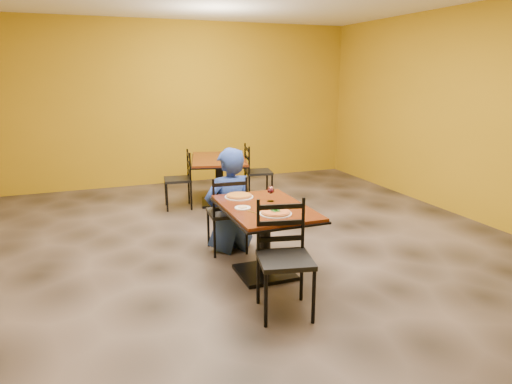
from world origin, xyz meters
name	(u,v)px	position (x,y,z in m)	size (l,w,h in m)	color
floor	(249,257)	(0.00, 0.00, 0.00)	(7.00, 8.00, 0.01)	black
wall_back	(176,104)	(0.00, 4.00, 1.50)	(7.00, 0.01, 3.00)	#AC8213
wall_right	(494,116)	(3.50, 0.00, 1.50)	(0.01, 8.00, 3.00)	#AC8213
table_main	(265,224)	(0.00, -0.50, 0.56)	(0.83, 1.23, 0.75)	#551A0D
table_second	(219,170)	(0.32, 2.26, 0.56)	(1.15, 1.45, 0.75)	#551A0D
chair_main_near	(285,260)	(-0.13, -1.30, 0.50)	(0.45, 0.45, 0.99)	black
chair_main_far	(227,213)	(-0.17, 0.29, 0.46)	(0.42, 0.42, 0.93)	black
chair_second_left	(178,180)	(-0.36, 2.26, 0.45)	(0.41, 0.41, 0.90)	black
chair_second_right	(258,172)	(0.99, 2.26, 0.47)	(0.42, 0.42, 0.93)	black
diner	(229,199)	(-0.12, 0.32, 0.62)	(0.61, 0.40, 1.23)	navy
plate_main	(276,214)	(-0.01, -0.79, 0.76)	(0.31, 0.31, 0.01)	white
pizza_main	(276,212)	(-0.01, -0.79, 0.77)	(0.28, 0.28, 0.02)	maroon
plate_far	(239,197)	(-0.14, -0.09, 0.76)	(0.31, 0.31, 0.01)	white
pizza_far	(239,195)	(-0.14, -0.09, 0.77)	(0.28, 0.28, 0.02)	gold
side_plate	(243,208)	(-0.24, -0.49, 0.76)	(0.16, 0.16, 0.01)	white
dip	(243,207)	(-0.24, -0.49, 0.76)	(0.09, 0.09, 0.01)	tan
wine_glass	(271,193)	(0.12, -0.36, 0.84)	(0.08, 0.08, 0.18)	white
fork	(254,213)	(-0.19, -0.68, 0.75)	(0.01, 0.19, 0.00)	silver
knife	(302,207)	(0.33, -0.67, 0.75)	(0.01, 0.21, 0.00)	silver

